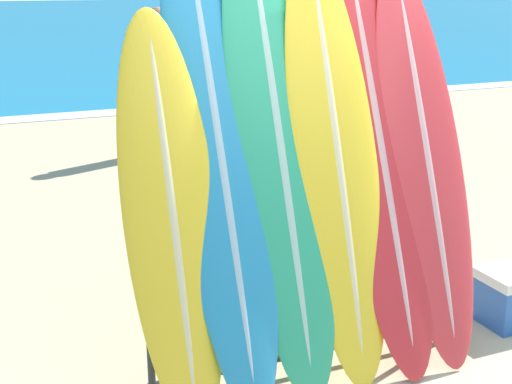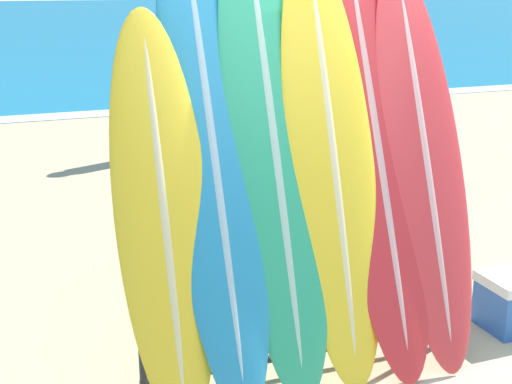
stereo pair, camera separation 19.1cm
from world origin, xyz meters
The scene contains 9 objects.
ocean_water centered at (0.00, 38.35, 0.00)m, with size 120.00×60.00×0.01m.
surfboard_rack centered at (-0.29, 0.62, 0.45)m, with size 1.90×0.04×0.83m.
surfboard_slot_0 centered at (-1.07, 0.66, 1.02)m, with size 0.49×0.73×2.03m.
surfboard_slot_1 centered at (-0.78, 0.77, 1.26)m, with size 0.50×1.10×2.52m.
surfboard_slot_2 centered at (-0.44, 0.76, 1.26)m, with size 0.53×1.01×2.52m.
surfboard_slot_3 centered at (-0.12, 0.71, 1.18)m, with size 0.52×0.87×2.37m.
surfboard_slot_4 centered at (0.18, 0.76, 1.20)m, with size 0.54×1.05×2.40m.
surfboard_slot_5 centered at (0.47, 0.72, 1.14)m, with size 0.51×0.95×2.28m.
person_mid_beach centered at (0.37, 6.07, 0.99)m, with size 0.24×0.31×1.82m.
Camera 2 is at (-1.82, -2.66, 2.17)m, focal length 50.00 mm.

